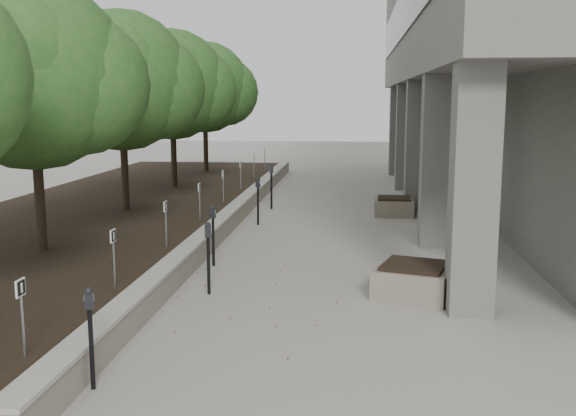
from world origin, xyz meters
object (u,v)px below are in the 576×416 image
at_px(parking_meter_1, 91,339).
at_px(parking_meter_2, 208,258).
at_px(parking_meter_4, 258,201).
at_px(crabapple_tree_3, 122,111).
at_px(planter_back, 394,206).
at_px(crabapple_tree_5, 205,107).
at_px(planter_front, 414,280).
at_px(parking_meter_3, 213,236).
at_px(parking_meter_5, 271,186).
at_px(crabapple_tree_4, 172,108).
at_px(crabapple_tree_2, 35,115).

distance_m(parking_meter_1, parking_meter_2, 4.03).
bearing_deg(parking_meter_4, crabapple_tree_3, -162.94).
bearing_deg(planter_back, parking_meter_1, -108.62).
bearing_deg(parking_meter_4, crabapple_tree_5, 125.05).
bearing_deg(planter_front, parking_meter_3, 156.07).
bearing_deg(parking_meter_3, planter_front, -14.73).
xyz_separation_m(crabapple_tree_3, parking_meter_1, (3.25, -10.44, -2.49)).
bearing_deg(parking_meter_3, planter_back, 67.56).
distance_m(parking_meter_4, planter_front, 7.37).
xyz_separation_m(parking_meter_2, parking_meter_5, (-0.06, 9.29, 0.07)).
height_order(crabapple_tree_3, parking_meter_2, crabapple_tree_3).
distance_m(crabapple_tree_4, parking_meter_5, 4.92).
distance_m(parking_meter_1, parking_meter_5, 13.29).
relative_size(parking_meter_1, planter_back, 1.10).
height_order(parking_meter_5, planter_back, parking_meter_5).
bearing_deg(planter_front, crabapple_tree_4, 123.43).
distance_m(crabapple_tree_3, parking_meter_2, 7.86).
xyz_separation_m(parking_meter_5, planter_back, (3.78, -0.67, -0.46)).
xyz_separation_m(parking_meter_1, parking_meter_2, (0.52, 3.99, 0.02)).
distance_m(crabapple_tree_2, crabapple_tree_5, 15.00).
bearing_deg(planter_front, parking_meter_1, -134.27).
distance_m(crabapple_tree_4, planter_back, 8.51).
bearing_deg(parking_meter_5, planter_front, -73.92).
xyz_separation_m(parking_meter_4, planter_front, (3.70, -6.36, -0.37)).
height_order(parking_meter_1, parking_meter_2, parking_meter_2).
distance_m(crabapple_tree_2, parking_meter_4, 6.80).
bearing_deg(planter_back, parking_meter_4, -152.19).
height_order(parking_meter_3, parking_meter_5, parking_meter_5).
height_order(crabapple_tree_5, planter_back, crabapple_tree_5).
bearing_deg(parking_meter_2, crabapple_tree_3, 105.95).
relative_size(crabapple_tree_5, parking_meter_4, 4.10).
relative_size(parking_meter_4, parking_meter_5, 0.91).
distance_m(crabapple_tree_2, parking_meter_3, 4.27).
relative_size(crabapple_tree_5, planter_front, 4.34).
relative_size(crabapple_tree_3, parking_meter_3, 4.27).
bearing_deg(crabapple_tree_3, crabapple_tree_5, 90.00).
xyz_separation_m(crabapple_tree_5, parking_meter_1, (3.25, -20.44, -2.49)).
bearing_deg(crabapple_tree_2, planter_back, 43.74).
bearing_deg(parking_meter_2, crabapple_tree_4, 93.84).
relative_size(crabapple_tree_3, planter_back, 4.74).
bearing_deg(parking_meter_1, parking_meter_2, 62.36).
relative_size(crabapple_tree_2, crabapple_tree_3, 1.00).
xyz_separation_m(parking_meter_1, planter_front, (4.14, 4.24, -0.34)).
distance_m(crabapple_tree_3, planter_front, 10.05).
bearing_deg(crabapple_tree_2, parking_meter_3, 9.40).
xyz_separation_m(crabapple_tree_3, crabapple_tree_5, (0.00, 10.00, 0.00)).
bearing_deg(parking_meter_2, parking_meter_3, 85.43).
distance_m(parking_meter_1, parking_meter_4, 10.61).
relative_size(crabapple_tree_2, crabapple_tree_4, 1.00).
height_order(planter_front, planter_back, planter_front).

